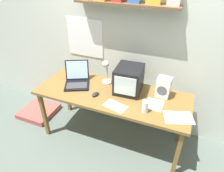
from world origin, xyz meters
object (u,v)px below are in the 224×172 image
(desk_lamp, at_px, (106,70))
(space_heater, at_px, (164,87))
(loose_paper_near_laptop, at_px, (115,106))
(floor_cushion, at_px, (39,111))
(printed_handout, at_px, (154,104))
(computer_mouse, at_px, (95,94))
(crt_monitor, at_px, (129,79))
(juice_glass, at_px, (145,107))
(laptop, at_px, (77,78))
(corner_desk, at_px, (112,97))
(open_notebook, at_px, (178,118))

(desk_lamp, distance_m, space_heater, 0.73)
(loose_paper_near_laptop, bearing_deg, desk_lamp, 124.87)
(space_heater, distance_m, floor_cushion, 2.04)
(space_heater, bearing_deg, printed_handout, -98.36)
(desk_lamp, bearing_deg, computer_mouse, -102.49)
(crt_monitor, bearing_deg, computer_mouse, -146.18)
(juice_glass, height_order, loose_paper_near_laptop, juice_glass)
(laptop, distance_m, juice_glass, 0.99)
(laptop, xyz_separation_m, computer_mouse, (0.34, -0.17, -0.05))
(desk_lamp, xyz_separation_m, loose_paper_near_laptop, (0.28, -0.40, -0.20))
(corner_desk, relative_size, loose_paper_near_laptop, 6.58)
(desk_lamp, height_order, space_heater, desk_lamp)
(loose_paper_near_laptop, bearing_deg, space_heater, 41.08)
(crt_monitor, bearing_deg, printed_handout, -27.62)
(corner_desk, relative_size, crt_monitor, 5.02)
(laptop, relative_size, space_heater, 1.79)
(corner_desk, distance_m, crt_monitor, 0.30)
(open_notebook, height_order, floor_cushion, open_notebook)
(space_heater, bearing_deg, desk_lamp, -174.65)
(open_notebook, bearing_deg, printed_handout, 156.10)
(desk_lamp, bearing_deg, laptop, -169.90)
(space_heater, bearing_deg, crt_monitor, -168.99)
(corner_desk, xyz_separation_m, desk_lamp, (-0.15, 0.17, 0.26))
(corner_desk, bearing_deg, space_heater, 15.95)
(crt_monitor, xyz_separation_m, desk_lamp, (-0.31, 0.04, 0.05))
(laptop, bearing_deg, computer_mouse, -51.97)
(juice_glass, distance_m, loose_paper_near_laptop, 0.33)
(corner_desk, bearing_deg, loose_paper_near_laptop, -60.00)
(space_heater, distance_m, computer_mouse, 0.80)
(desk_lamp, xyz_separation_m, juice_glass, (0.60, -0.36, -0.14))
(juice_glass, xyz_separation_m, space_heater, (0.12, 0.35, 0.06))
(desk_lamp, distance_m, juice_glass, 0.72)
(printed_handout, xyz_separation_m, floor_cushion, (-1.80, 0.06, -0.71))
(desk_lamp, relative_size, floor_cushion, 0.65)
(computer_mouse, bearing_deg, juice_glass, -6.31)
(computer_mouse, bearing_deg, laptop, 153.91)
(corner_desk, distance_m, space_heater, 0.62)
(computer_mouse, xyz_separation_m, open_notebook, (0.96, -0.03, -0.01))
(space_heater, height_order, computer_mouse, space_heater)
(floor_cushion, bearing_deg, juice_glass, -7.01)
(juice_glass, height_order, space_heater, space_heater)
(desk_lamp, relative_size, space_heater, 1.34)
(desk_lamp, bearing_deg, juice_glass, -40.35)
(crt_monitor, distance_m, laptop, 0.68)
(laptop, height_order, printed_handout, laptop)
(corner_desk, bearing_deg, juice_glass, -22.57)
(crt_monitor, distance_m, space_heater, 0.41)
(corner_desk, xyz_separation_m, open_notebook, (0.80, -0.15, 0.06))
(crt_monitor, height_order, juice_glass, crt_monitor)
(desk_lamp, relative_size, loose_paper_near_laptop, 1.17)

